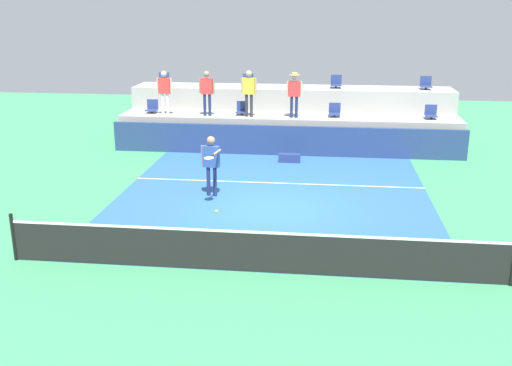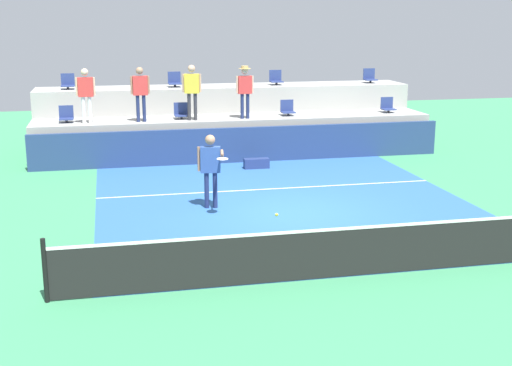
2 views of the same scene
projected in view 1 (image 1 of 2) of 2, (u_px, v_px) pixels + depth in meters
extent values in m
plane|color=#388456|center=(270.00, 209.00, 16.10)|extent=(40.00, 40.00, 0.00)
cube|color=#285693|center=(273.00, 197.00, 17.04)|extent=(9.00, 10.00, 0.01)
cube|color=white|center=(277.00, 183.00, 18.37)|extent=(9.00, 0.06, 0.00)
cylinder|color=black|center=(14.00, 237.00, 12.73)|extent=(0.08, 0.08, 1.07)
cube|color=black|center=(252.00, 252.00, 12.16)|extent=(10.40, 0.01, 0.87)
cube|color=white|center=(251.00, 232.00, 12.04)|extent=(10.40, 0.02, 0.05)
cube|color=navy|center=(286.00, 141.00, 21.63)|extent=(13.00, 0.16, 1.10)
cube|color=#9E9E99|center=(288.00, 131.00, 22.85)|extent=(13.00, 1.80, 1.25)
cube|color=#9E9E99|center=(291.00, 112.00, 24.43)|extent=(13.00, 1.80, 2.10)
cylinder|color=#2D2D33|center=(152.00, 112.00, 23.11)|extent=(0.08, 0.08, 0.10)
cube|color=navy|center=(152.00, 110.00, 23.09)|extent=(0.44, 0.40, 0.04)
cube|color=navy|center=(153.00, 104.00, 23.20)|extent=(0.44, 0.04, 0.38)
cylinder|color=#2D2D33|center=(242.00, 114.00, 22.71)|extent=(0.08, 0.08, 0.10)
cube|color=navy|center=(242.00, 112.00, 22.69)|extent=(0.44, 0.40, 0.04)
cube|color=navy|center=(242.00, 106.00, 22.80)|extent=(0.44, 0.04, 0.38)
cylinder|color=#2D2D33|center=(334.00, 116.00, 22.31)|extent=(0.08, 0.08, 0.10)
cube|color=navy|center=(335.00, 114.00, 22.29)|extent=(0.44, 0.40, 0.04)
cube|color=navy|center=(335.00, 108.00, 22.40)|extent=(0.44, 0.04, 0.38)
cylinder|color=#2D2D33|center=(431.00, 118.00, 21.90)|extent=(0.08, 0.08, 0.10)
cube|color=navy|center=(431.00, 116.00, 21.88)|extent=(0.44, 0.40, 0.04)
cube|color=navy|center=(431.00, 110.00, 21.99)|extent=(0.44, 0.04, 0.38)
cylinder|color=#2D2D33|center=(163.00, 84.00, 24.57)|extent=(0.08, 0.08, 0.10)
cube|color=navy|center=(163.00, 83.00, 24.55)|extent=(0.44, 0.40, 0.04)
cube|color=navy|center=(164.00, 77.00, 24.66)|extent=(0.44, 0.04, 0.38)
cylinder|color=#2D2D33|center=(248.00, 86.00, 24.17)|extent=(0.08, 0.08, 0.10)
cube|color=navy|center=(248.00, 84.00, 24.15)|extent=(0.44, 0.40, 0.04)
cube|color=navy|center=(248.00, 78.00, 24.26)|extent=(0.44, 0.04, 0.38)
cylinder|color=#2D2D33|center=(336.00, 87.00, 23.76)|extent=(0.08, 0.08, 0.10)
cube|color=navy|center=(336.00, 85.00, 23.74)|extent=(0.44, 0.40, 0.04)
cube|color=navy|center=(336.00, 79.00, 23.85)|extent=(0.44, 0.04, 0.38)
cylinder|color=#2D2D33|center=(426.00, 88.00, 23.36)|extent=(0.08, 0.08, 0.10)
cube|color=navy|center=(426.00, 87.00, 23.34)|extent=(0.44, 0.40, 0.04)
cube|color=navy|center=(426.00, 81.00, 23.45)|extent=(0.44, 0.04, 0.38)
cylinder|color=navy|center=(208.00, 181.00, 17.08)|extent=(0.13, 0.13, 0.87)
cylinder|color=navy|center=(215.00, 182.00, 17.03)|extent=(0.13, 0.13, 0.87)
cube|color=#2D4C8C|center=(211.00, 156.00, 16.84)|extent=(0.49, 0.25, 0.62)
sphere|color=#A87A5B|center=(211.00, 140.00, 16.70)|extent=(0.27, 0.27, 0.24)
cylinder|color=#A87A5B|center=(202.00, 155.00, 16.90)|extent=(0.08, 0.08, 0.58)
cylinder|color=#A87A5B|center=(217.00, 152.00, 16.46)|extent=(0.15, 0.56, 0.07)
cylinder|color=black|center=(212.00, 155.00, 16.11)|extent=(0.07, 0.26, 0.04)
ellipsoid|color=silver|center=(209.00, 158.00, 15.85)|extent=(0.31, 0.36, 0.03)
cylinder|color=white|center=(163.00, 104.00, 22.66)|extent=(0.11, 0.11, 0.83)
cylinder|color=white|center=(168.00, 104.00, 22.64)|extent=(0.11, 0.11, 0.83)
cube|color=red|center=(164.00, 86.00, 22.44)|extent=(0.45, 0.18, 0.59)
sphere|color=beige|center=(164.00, 74.00, 22.31)|extent=(0.23, 0.23, 0.22)
cylinder|color=beige|center=(158.00, 85.00, 22.46)|extent=(0.07, 0.07, 0.55)
cylinder|color=beige|center=(171.00, 85.00, 22.41)|extent=(0.07, 0.07, 0.55)
cylinder|color=navy|center=(205.00, 105.00, 22.47)|extent=(0.11, 0.11, 0.84)
cylinder|color=navy|center=(210.00, 105.00, 22.45)|extent=(0.11, 0.11, 0.84)
cube|color=red|center=(207.00, 86.00, 22.25)|extent=(0.46, 0.19, 0.59)
sphere|color=#A87A5B|center=(206.00, 74.00, 22.12)|extent=(0.23, 0.23, 0.23)
cylinder|color=#A87A5B|center=(200.00, 86.00, 22.27)|extent=(0.07, 0.07, 0.56)
cylinder|color=#A87A5B|center=(214.00, 86.00, 22.22)|extent=(0.07, 0.07, 0.56)
cylinder|color=#2D2D33|center=(246.00, 105.00, 22.30)|extent=(0.13, 0.13, 0.86)
cylinder|color=#2D2D33|center=(251.00, 106.00, 22.25)|extent=(0.13, 0.13, 0.86)
cube|color=yellow|center=(249.00, 86.00, 22.06)|extent=(0.49, 0.26, 0.61)
sphere|color=tan|center=(249.00, 74.00, 21.93)|extent=(0.27, 0.27, 0.23)
cylinder|color=tan|center=(242.00, 85.00, 22.13)|extent=(0.08, 0.08, 0.57)
cylinder|color=tan|center=(256.00, 86.00, 21.98)|extent=(0.08, 0.08, 0.57)
cylinder|color=navy|center=(292.00, 107.00, 22.10)|extent=(0.11, 0.11, 0.80)
cylinder|color=navy|center=(296.00, 107.00, 22.08)|extent=(0.11, 0.11, 0.80)
cube|color=red|center=(294.00, 89.00, 21.89)|extent=(0.44, 0.19, 0.57)
sphere|color=beige|center=(295.00, 77.00, 21.76)|extent=(0.22, 0.22, 0.22)
cylinder|color=beige|center=(288.00, 88.00, 21.91)|extent=(0.07, 0.07, 0.54)
cylinder|color=beige|center=(301.00, 88.00, 21.86)|extent=(0.07, 0.07, 0.54)
cylinder|color=tan|center=(295.00, 75.00, 21.74)|extent=(0.40, 0.40, 0.01)
cylinder|color=tan|center=(295.00, 74.00, 21.73)|extent=(0.23, 0.23, 0.09)
sphere|color=#CCE033|center=(216.00, 211.00, 13.68)|extent=(0.07, 0.07, 0.07)
cube|color=navy|center=(289.00, 158.00, 20.77)|extent=(0.76, 0.28, 0.30)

